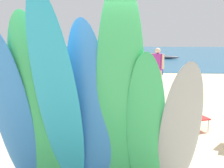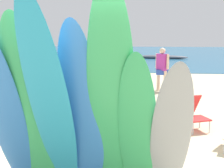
# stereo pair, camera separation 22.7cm
# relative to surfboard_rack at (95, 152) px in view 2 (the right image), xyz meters

# --- Properties ---
(ground) EXTENTS (60.00, 60.00, 0.00)m
(ground) POSITION_rel_surfboard_rack_xyz_m (0.00, 14.00, -0.46)
(ground) COLOR beige
(ocean_water) EXTENTS (60.00, 40.00, 0.02)m
(ocean_water) POSITION_rel_surfboard_rack_xyz_m (0.00, 32.75, -0.45)
(ocean_water) COLOR #235B7F
(ocean_water) RESTS_ON ground
(surfboard_rack) EXTENTS (2.41, 0.07, 0.59)m
(surfboard_rack) POSITION_rel_surfboard_rack_xyz_m (0.00, 0.00, 0.00)
(surfboard_rack) COLOR brown
(surfboard_rack) RESTS_ON ground
(surfboard_blue_0) EXTENTS (0.49, 0.94, 2.28)m
(surfboard_blue_0) POSITION_rel_surfboard_rack_xyz_m (-1.01, -0.66, 0.68)
(surfboard_blue_0) COLOR #337AD1
(surfboard_blue_0) RESTS_ON ground
(surfboard_green_1) EXTENTS (0.60, 0.91, 2.44)m
(surfboard_green_1) POSITION_rel_surfboard_rack_xyz_m (-0.69, -0.66, 0.77)
(surfboard_green_1) COLOR #38B266
(surfboard_green_1) RESTS_ON ground
(surfboard_teal_2) EXTENTS (0.60, 1.22, 2.65)m
(surfboard_teal_2) POSITION_rel_surfboard_rack_xyz_m (-0.39, -0.79, 0.87)
(surfboard_teal_2) COLOR #289EC6
(surfboard_teal_2) RESTS_ON ground
(surfboard_blue_3) EXTENTS (0.61, 0.85, 2.36)m
(surfboard_blue_3) POSITION_rel_surfboard_rack_xyz_m (-0.05, -0.61, 0.73)
(surfboard_blue_3) COLOR #337AD1
(surfboard_blue_3) RESTS_ON ground
(surfboard_green_4) EXTENTS (0.61, 1.04, 2.76)m
(surfboard_green_4) POSITION_rel_surfboard_rack_xyz_m (0.32, -0.69, 0.92)
(surfboard_green_4) COLOR #38B266
(surfboard_green_4) RESTS_ON ground
(surfboard_green_5) EXTENTS (0.53, 0.80, 2.01)m
(surfboard_green_5) POSITION_rel_surfboard_rack_xyz_m (0.63, -0.61, 0.55)
(surfboard_green_5) COLOR #38B266
(surfboard_green_5) RESTS_ON ground
(surfboard_grey_6) EXTENTS (0.55, 0.89, 1.91)m
(surfboard_grey_6) POSITION_rel_surfboard_rack_xyz_m (1.03, -0.62, 0.50)
(surfboard_grey_6) COLOR #999EA3
(surfboard_grey_6) RESTS_ON ground
(beachgoer_near_rack) EXTENTS (0.50, 0.47, 1.70)m
(beachgoer_near_rack) POSITION_rel_surfboard_rack_xyz_m (1.38, 7.27, 0.52)
(beachgoer_near_rack) COLOR beige
(beachgoer_near_rack) RESTS_ON ground
(beachgoer_midbeach) EXTENTS (0.62, 0.36, 1.72)m
(beachgoer_midbeach) POSITION_rel_surfboard_rack_xyz_m (-0.75, 5.08, 0.54)
(beachgoer_midbeach) COLOR brown
(beachgoer_midbeach) RESTS_ON ground
(beachgoer_strolling) EXTENTS (0.59, 0.25, 1.57)m
(beachgoer_strolling) POSITION_rel_surfboard_rack_xyz_m (-0.00, 2.82, 0.45)
(beachgoer_strolling) COLOR beige
(beachgoer_strolling) RESTS_ON ground
(beachgoer_by_water) EXTENTS (0.40, 0.50, 1.54)m
(beachgoer_by_water) POSITION_rel_surfboard_rack_xyz_m (0.60, 4.07, 0.43)
(beachgoer_by_water) COLOR brown
(beachgoer_by_water) RESTS_ON ground
(beachgoer_photographing) EXTENTS (0.57, 0.35, 1.62)m
(beachgoer_photographing) POSITION_rel_surfboard_rack_xyz_m (-0.98, 8.06, 0.48)
(beachgoer_photographing) COLOR #9E704C
(beachgoer_photographing) RESTS_ON ground
(beach_chair_striped) EXTENTS (0.75, 0.88, 0.79)m
(beach_chair_striped) POSITION_rel_surfboard_rack_xyz_m (1.83, 2.67, -0.03)
(beach_chair_striped) COLOR #B7B7BC
(beach_chair_striped) RESTS_ON ground
(distant_boat) EXTENTS (4.78, 1.50, 0.38)m
(distant_boat) POSITION_rel_surfboard_rack_xyz_m (2.32, 23.32, -0.29)
(distant_boat) COLOR #4C515B
(distant_boat) RESTS_ON ground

